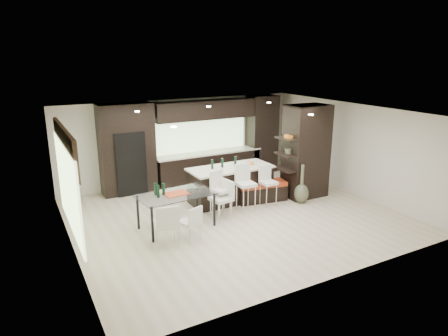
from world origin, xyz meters
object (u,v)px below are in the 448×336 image
stool_mid (246,192)px  floor_vase (302,184)px  dining_table (177,211)px  bench (261,191)px  chair_end (221,201)px  chair_near (190,224)px  kitchen_island (231,184)px  chair_far (167,227)px  stool_right (268,190)px  stool_left (221,198)px

stool_mid → floor_vase: 1.70m
floor_vase → dining_table: 3.73m
bench → chair_end: size_ratio=1.59×
chair_near → kitchen_island: bearing=21.0°
chair_near → chair_far: bearing=164.6°
stool_right → stool_mid: bearing=-179.1°
floor_vase → chair_end: (-2.50, 0.12, -0.11)m
dining_table → chair_near: bearing=-95.3°
chair_far → chair_near: bearing=15.3°
kitchen_island → chair_end: bearing=-130.2°
stool_left → stool_mid: stool_mid is taller
stool_left → stool_right: stool_left is taller
dining_table → stool_left: bearing=1.7°
bench → chair_near: size_ratio=1.87×
stool_left → chair_far: size_ratio=1.03×
kitchen_island → floor_vase: bearing=-33.7°
stool_right → bench: stool_right is taller
kitchen_island → stool_left: 1.11m
bench → dining_table: bearing=-160.3°
bench → chair_end: 1.72m
kitchen_island → stool_mid: stool_mid is taller
stool_right → chair_end: bearing=-174.8°
kitchen_island → bench: 0.91m
floor_vase → chair_end: bearing=177.3°
dining_table → chair_near: size_ratio=2.33×
chair_far → chair_end: 1.97m
dining_table → stool_right: bearing=-1.8°
kitchen_island → bench: size_ratio=1.67×
stool_left → chair_near: (-1.31, -0.95, -0.09)m
stool_left → dining_table: bearing=171.5°
stool_mid → floor_vase: size_ratio=0.91×
chair_far → chair_end: size_ratio=1.03×
kitchen_island → chair_near: kitchen_island is taller
stool_right → dining_table: (-2.79, -0.17, -0.03)m
kitchen_island → stool_mid: 0.84m
stool_mid → dining_table: bearing=-173.9°
stool_mid → stool_right: 0.74m
kitchen_island → chair_far: (-2.61, -1.82, -0.03)m
stool_left → stool_right: bearing=-15.1°
dining_table → chair_far: (-0.56, -0.84, 0.04)m
stool_mid → bench: (0.78, 0.43, -0.23)m
floor_vase → chair_near: bearing=-169.7°
floor_vase → bench: bearing=142.5°
stool_left → stool_mid: 0.74m
chair_near → dining_table: bearing=70.0°
chair_near → floor_vase: bearing=-9.7°
chair_near → chair_far: size_ratio=0.82×
chair_near → chair_end: (1.22, 0.79, 0.07)m
chair_end → stool_left: bearing=-38.2°
kitchen_island → stool_right: 1.10m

